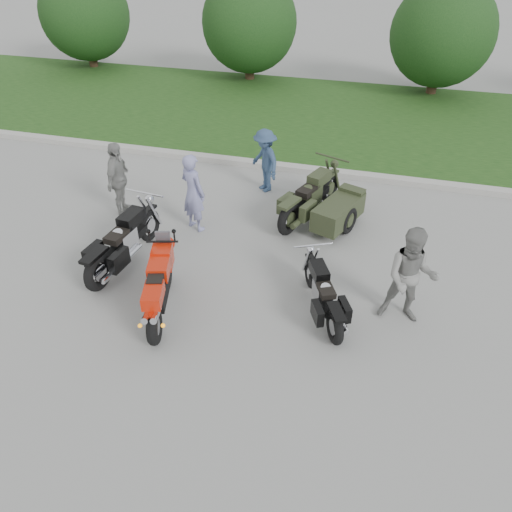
% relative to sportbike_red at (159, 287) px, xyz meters
% --- Properties ---
extents(ground, '(80.00, 80.00, 0.00)m').
position_rel_sportbike_red_xyz_m(ground, '(0.71, 0.23, -0.58)').
color(ground, gray).
rests_on(ground, ground).
extents(curb, '(60.00, 0.30, 0.15)m').
position_rel_sportbike_red_xyz_m(curb, '(0.71, 6.23, -0.51)').
color(curb, '#AAA7A0').
rests_on(curb, ground).
extents(grass_strip, '(60.00, 8.00, 0.14)m').
position_rel_sportbike_red_xyz_m(grass_strip, '(0.71, 10.38, -0.51)').
color(grass_strip, '#375F20').
rests_on(grass_strip, ground).
extents(tree_far_left, '(3.60, 3.60, 4.00)m').
position_rel_sportbike_red_xyz_m(tree_far_left, '(-9.29, 13.73, 1.61)').
color(tree_far_left, '#3F2B1C').
rests_on(tree_far_left, ground).
extents(tree_mid_left, '(3.60, 3.60, 4.00)m').
position_rel_sportbike_red_xyz_m(tree_mid_left, '(-2.29, 13.73, 1.61)').
color(tree_mid_left, '#3F2B1C').
rests_on(tree_mid_left, ground).
extents(tree_mid_right, '(3.60, 3.60, 4.00)m').
position_rel_sportbike_red_xyz_m(tree_mid_right, '(4.71, 13.73, 1.61)').
color(tree_mid_right, '#3F2B1C').
rests_on(tree_mid_right, ground).
extents(sportbike_red, '(0.77, 2.05, 0.99)m').
position_rel_sportbike_red_xyz_m(sportbike_red, '(0.00, 0.00, 0.00)').
color(sportbike_red, black).
rests_on(sportbike_red, ground).
extents(cruiser_left, '(0.52, 2.51, 0.97)m').
position_rel_sportbike_red_xyz_m(cruiser_left, '(-1.30, 1.13, -0.09)').
color(cruiser_left, black).
rests_on(cruiser_left, ground).
extents(cruiser_right, '(1.02, 1.92, 0.79)m').
position_rel_sportbike_red_xyz_m(cruiser_right, '(2.74, 0.71, -0.18)').
color(cruiser_right, black).
rests_on(cruiser_right, ground).
extents(cruiser_sidecar, '(1.75, 2.42, 0.97)m').
position_rel_sportbike_red_xyz_m(cruiser_sidecar, '(2.30, 3.71, -0.13)').
color(cruiser_sidecar, black).
rests_on(cruiser_sidecar, ground).
extents(person_stripe, '(0.76, 0.67, 1.75)m').
position_rel_sportbike_red_xyz_m(person_stripe, '(-0.45, 2.83, 0.29)').
color(person_stripe, '#8788B8').
rests_on(person_stripe, ground).
extents(person_grey, '(0.89, 0.70, 1.80)m').
position_rel_sportbike_red_xyz_m(person_grey, '(4.10, 0.99, 0.32)').
color(person_grey, gray).
rests_on(person_grey, ground).
extents(person_denim, '(1.13, 1.14, 1.58)m').
position_rel_sportbike_red_xyz_m(person_denim, '(0.59, 4.97, 0.21)').
color(person_denim, '#304766').
rests_on(person_denim, ground).
extents(person_back, '(0.53, 1.05, 1.72)m').
position_rel_sportbike_red_xyz_m(person_back, '(-2.30, 2.99, 0.28)').
color(person_back, gray).
rests_on(person_back, ground).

